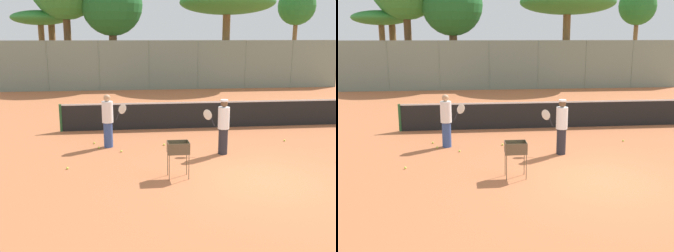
# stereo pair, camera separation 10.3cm
# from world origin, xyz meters

# --- Properties ---
(ground_plane) EXTENTS (80.00, 80.00, 0.00)m
(ground_plane) POSITION_xyz_m (0.00, 0.00, 0.00)
(ground_plane) COLOR #B7663D
(tennis_net) EXTENTS (11.87, 0.10, 1.07)m
(tennis_net) POSITION_xyz_m (0.00, 6.01, 0.56)
(tennis_net) COLOR #26592D
(tennis_net) RESTS_ON ground_plane
(back_fence) EXTENTS (23.53, 0.08, 3.31)m
(back_fence) POSITION_xyz_m (0.00, 17.55, 1.65)
(back_fence) COLOR gray
(back_fence) RESTS_ON ground_plane
(tree_0) EXTENTS (2.91, 2.91, 7.31)m
(tree_0) POSITION_xyz_m (10.22, 21.57, 5.77)
(tree_0) COLOR brown
(tree_0) RESTS_ON ground_plane
(tree_1) EXTENTS (4.17, 4.17, 5.39)m
(tree_1) POSITION_xyz_m (-9.30, 21.15, 4.76)
(tree_1) COLOR brown
(tree_1) RESTS_ON ground_plane
(tree_2) EXTENTS (6.83, 6.83, 6.78)m
(tree_2) POSITION_xyz_m (4.06, 19.45, 5.86)
(tree_2) COLOR brown
(tree_2) RESTS_ON ground_plane
(tree_4) EXTENTS (4.19, 4.19, 7.77)m
(tree_4) POSITION_xyz_m (-4.09, 19.08, 5.61)
(tree_4) COLOR brown
(tree_4) RESTS_ON ground_plane
(player_white_outfit) EXTENTS (0.86, 0.53, 1.77)m
(player_white_outfit) POSITION_xyz_m (-3.99, 3.63, 0.91)
(player_white_outfit) COLOR #334C8C
(player_white_outfit) RESTS_ON ground_plane
(player_red_cap) EXTENTS (0.79, 0.61, 1.72)m
(player_red_cap) POSITION_xyz_m (-0.41, 2.44, 0.90)
(player_red_cap) COLOR #26262D
(player_red_cap) RESTS_ON ground_plane
(ball_cart) EXTENTS (0.56, 0.41, 0.97)m
(ball_cart) POSITION_xyz_m (-2.07, 0.51, 0.73)
(ball_cart) COLOR brown
(ball_cart) RESTS_ON ground_plane
(tennis_ball_0) EXTENTS (0.07, 0.07, 0.07)m
(tennis_ball_0) POSITION_xyz_m (-2.14, 3.59, 0.03)
(tennis_ball_0) COLOR #D1E54C
(tennis_ball_0) RESTS_ON ground_plane
(tennis_ball_1) EXTENTS (0.07, 0.07, 0.07)m
(tennis_ball_1) POSITION_xyz_m (-4.31, 3.46, 0.03)
(tennis_ball_1) COLOR #D1E54C
(tennis_ball_1) RESTS_ON ground_plane
(tennis_ball_2) EXTENTS (0.07, 0.07, 0.07)m
(tennis_ball_2) POSITION_xyz_m (-4.50, 4.07, 0.03)
(tennis_ball_2) COLOR #D1E54C
(tennis_ball_2) RESTS_ON ground_plane
(tennis_ball_5) EXTENTS (0.07, 0.07, 0.07)m
(tennis_ball_5) POSITION_xyz_m (-5.07, 1.49, 0.03)
(tennis_ball_5) COLOR #D1E54C
(tennis_ball_5) RESTS_ON ground_plane
(tennis_ball_6) EXTENTS (0.07, 0.07, 0.07)m
(tennis_ball_6) POSITION_xyz_m (-3.58, 2.97, 0.03)
(tennis_ball_6) COLOR #D1E54C
(tennis_ball_6) RESTS_ON ground_plane
(tennis_ball_7) EXTENTS (0.07, 0.07, 0.07)m
(tennis_ball_7) POSITION_xyz_m (2.13, 3.65, 0.03)
(tennis_ball_7) COLOR #D1E54C
(tennis_ball_7) RESTS_ON ground_plane
(tennis_ball_8) EXTENTS (0.07, 0.07, 0.07)m
(tennis_ball_8) POSITION_xyz_m (-1.76, 2.74, 0.03)
(tennis_ball_8) COLOR #D1E54C
(tennis_ball_8) RESTS_ON ground_plane
(parked_car) EXTENTS (4.20, 1.70, 1.60)m
(parked_car) POSITION_xyz_m (-0.68, 21.71, 0.66)
(parked_car) COLOR #B2B7BC
(parked_car) RESTS_ON ground_plane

